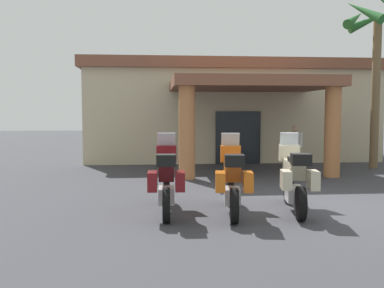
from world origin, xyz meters
name	(u,v)px	position (x,y,z in m)	size (l,w,h in m)	color
ground_plane	(314,205)	(0.00, 0.00, 0.00)	(80.00, 80.00, 0.00)	#38383D
motel_building	(227,110)	(0.07, 10.10, 2.17)	(12.77, 9.77, 4.25)	beige
motorcycle_maroon	(166,179)	(-3.31, -0.36, 0.70)	(0.73, 2.21, 1.61)	black
motorcycle_orange	(232,180)	(-1.99, -0.56, 0.70)	(0.83, 2.20, 1.61)	black
motorcycle_cream	(295,178)	(-0.67, -0.53, 0.70)	(0.89, 2.20, 1.61)	black
pedestrian	(295,145)	(1.48, 5.25, 0.92)	(0.53, 0.32, 1.61)	brown
palm_tree_near_portico	(376,40)	(4.66, 5.77, 4.67)	(2.33, 2.46, 6.26)	brown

